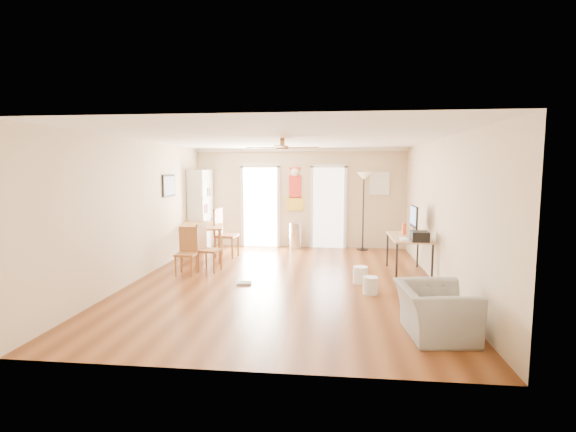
# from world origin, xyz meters

# --- Properties ---
(floor) EXTENTS (7.00, 7.00, 0.00)m
(floor) POSITION_xyz_m (0.00, 0.00, 0.00)
(floor) COLOR brown
(floor) RESTS_ON ground
(ceiling) EXTENTS (5.50, 7.00, 0.00)m
(ceiling) POSITION_xyz_m (0.00, 0.00, 2.60)
(ceiling) COLOR silver
(ceiling) RESTS_ON floor
(wall_back) EXTENTS (5.50, 0.04, 2.60)m
(wall_back) POSITION_xyz_m (0.00, 3.50, 1.30)
(wall_back) COLOR beige
(wall_back) RESTS_ON floor
(wall_front) EXTENTS (5.50, 0.04, 2.60)m
(wall_front) POSITION_xyz_m (0.00, -3.50, 1.30)
(wall_front) COLOR beige
(wall_front) RESTS_ON floor
(wall_left) EXTENTS (0.04, 7.00, 2.60)m
(wall_left) POSITION_xyz_m (-2.75, 0.00, 1.30)
(wall_left) COLOR beige
(wall_left) RESTS_ON floor
(wall_right) EXTENTS (0.04, 7.00, 2.60)m
(wall_right) POSITION_xyz_m (2.75, 0.00, 1.30)
(wall_right) COLOR beige
(wall_right) RESTS_ON floor
(crown_molding) EXTENTS (5.50, 7.00, 0.08)m
(crown_molding) POSITION_xyz_m (0.00, 0.00, 2.56)
(crown_molding) COLOR white
(crown_molding) RESTS_ON wall_back
(kitchen_doorway) EXTENTS (0.90, 0.10, 2.10)m
(kitchen_doorway) POSITION_xyz_m (-1.05, 3.48, 1.05)
(kitchen_doorway) COLOR white
(kitchen_doorway) RESTS_ON wall_back
(bathroom_doorway) EXTENTS (0.80, 0.10, 2.10)m
(bathroom_doorway) POSITION_xyz_m (0.75, 3.48, 1.05)
(bathroom_doorway) COLOR white
(bathroom_doorway) RESTS_ON wall_back
(wall_decal) EXTENTS (0.46, 0.03, 1.10)m
(wall_decal) POSITION_xyz_m (-0.13, 3.48, 1.55)
(wall_decal) COLOR red
(wall_decal) RESTS_ON wall_back
(ac_grille) EXTENTS (0.50, 0.04, 0.60)m
(ac_grille) POSITION_xyz_m (2.05, 3.47, 1.70)
(ac_grille) COLOR white
(ac_grille) RESTS_ON wall_back
(framed_poster) EXTENTS (0.04, 0.66, 0.48)m
(framed_poster) POSITION_xyz_m (-2.73, 1.40, 1.70)
(framed_poster) COLOR black
(framed_poster) RESTS_ON wall_left
(ceiling_fan) EXTENTS (1.24, 1.24, 0.20)m
(ceiling_fan) POSITION_xyz_m (0.00, -0.30, 2.43)
(ceiling_fan) COLOR #593819
(ceiling_fan) RESTS_ON ceiling
(bookshelf) EXTENTS (0.52, 0.96, 2.04)m
(bookshelf) POSITION_xyz_m (-2.53, 2.98, 1.02)
(bookshelf) COLOR silver
(bookshelf) RESTS_ON floor
(dining_table) EXTENTS (1.29, 1.74, 0.78)m
(dining_table) POSITION_xyz_m (-2.15, 1.92, 0.39)
(dining_table) COLOR #9F6C33
(dining_table) RESTS_ON floor
(dining_chair_right_a) EXTENTS (0.52, 0.52, 1.14)m
(dining_chair_right_a) POSITION_xyz_m (-1.60, 2.02, 0.57)
(dining_chair_right_a) COLOR #A25D34
(dining_chair_right_a) RESTS_ON floor
(dining_chair_right_b) EXTENTS (0.45, 0.45, 0.96)m
(dining_chair_right_b) POSITION_xyz_m (-1.60, 0.64, 0.48)
(dining_chair_right_b) COLOR #9F6033
(dining_chair_right_b) RESTS_ON floor
(dining_chair_near) EXTENTS (0.38, 0.38, 0.92)m
(dining_chair_near) POSITION_xyz_m (-1.97, 0.29, 0.46)
(dining_chair_near) COLOR #A56435
(dining_chair_near) RESTS_ON floor
(trash_can) EXTENTS (0.38, 0.38, 0.68)m
(trash_can) POSITION_xyz_m (-0.10, 3.21, 0.34)
(trash_can) COLOR silver
(trash_can) RESTS_ON floor
(torchiere_lamp) EXTENTS (0.39, 0.39, 1.98)m
(torchiere_lamp) POSITION_xyz_m (1.64, 3.25, 0.99)
(torchiere_lamp) COLOR black
(torchiere_lamp) RESTS_ON floor
(computer_desk) EXTENTS (0.71, 1.41, 0.76)m
(computer_desk) POSITION_xyz_m (2.35, 0.78, 0.38)
(computer_desk) COLOR tan
(computer_desk) RESTS_ON floor
(imac) EXTENTS (0.10, 0.63, 0.59)m
(imac) POSITION_xyz_m (2.47, 0.95, 1.05)
(imac) COLOR black
(imac) RESTS_ON computer_desk
(keyboard) EXTENTS (0.15, 0.41, 0.02)m
(keyboard) POSITION_xyz_m (2.20, 0.42, 0.76)
(keyboard) COLOR white
(keyboard) RESTS_ON computer_desk
(printer) EXTENTS (0.31, 0.36, 0.18)m
(printer) POSITION_xyz_m (2.45, 0.25, 0.85)
(printer) COLOR black
(printer) RESTS_ON computer_desk
(orange_bottle) EXTENTS (0.09, 0.09, 0.23)m
(orange_bottle) POSITION_xyz_m (2.30, 1.03, 0.87)
(orange_bottle) COLOR #F34C15
(orange_bottle) RESTS_ON computer_desk
(wastebasket_a) EXTENTS (0.28, 0.28, 0.31)m
(wastebasket_a) POSITION_xyz_m (1.38, 0.03, 0.15)
(wastebasket_a) COLOR white
(wastebasket_a) RESTS_ON floor
(wastebasket_b) EXTENTS (0.29, 0.29, 0.29)m
(wastebasket_b) POSITION_xyz_m (1.51, -0.62, 0.14)
(wastebasket_b) COLOR white
(wastebasket_b) RESTS_ON floor
(floor_cloth) EXTENTS (0.28, 0.23, 0.04)m
(floor_cloth) POSITION_xyz_m (-0.70, -0.27, 0.02)
(floor_cloth) COLOR #979792
(floor_cloth) RESTS_ON floor
(armchair) EXTENTS (0.93, 1.04, 0.63)m
(armchair) POSITION_xyz_m (2.15, -2.33, 0.31)
(armchair) COLOR gray
(armchair) RESTS_ON floor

